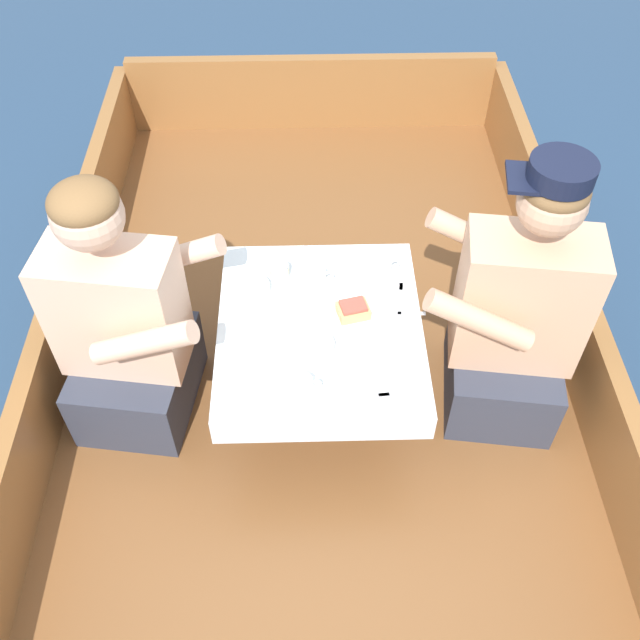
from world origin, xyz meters
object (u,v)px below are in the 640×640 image
object	(u,v)px
person_port	(125,330)
sandwich	(353,310)
coffee_cup_port	(382,264)
tin_can	(279,270)
coffee_cup_starboard	(303,384)
person_starboard	(514,319)
coffee_cup_center	(315,276)

from	to	relation	value
person_port	sandwich	bearing A→B (deg)	10.74
coffee_cup_port	tin_can	world-z (taller)	coffee_cup_port
person_port	sandwich	distance (m)	0.74
coffee_cup_starboard	tin_can	xyz separation A→B (m)	(-0.08, 0.48, 0.00)
person_starboard	coffee_cup_starboard	world-z (taller)	person_starboard
coffee_cup_starboard	sandwich	bearing A→B (deg)	60.35
person_port	coffee_cup_center	xyz separation A→B (m)	(0.62, 0.19, 0.04)
person_starboard	coffee_cup_center	distance (m)	0.67
coffee_cup_port	coffee_cup_starboard	bearing A→B (deg)	-119.03
person_port	person_starboard	xyz separation A→B (m)	(1.26, -0.00, 0.02)
coffee_cup_center	tin_can	bearing A→B (deg)	165.94
person_port	coffee_cup_port	size ratio (longest dim) A/B	9.90
person_port	person_starboard	distance (m)	1.26
person_starboard	coffee_cup_starboard	xyz separation A→B (m)	(-0.69, -0.26, 0.02)
coffee_cup_starboard	person_port	bearing A→B (deg)	155.52
coffee_cup_starboard	tin_can	bearing A→B (deg)	98.92
coffee_cup_port	tin_can	size ratio (longest dim) A/B	1.46
person_port	tin_can	world-z (taller)	person_port
person_port	person_starboard	world-z (taller)	person_starboard
tin_can	person_starboard	bearing A→B (deg)	-16.21
coffee_cup_center	person_port	bearing A→B (deg)	-162.84
sandwich	person_starboard	bearing A→B (deg)	-3.23
coffee_cup_center	tin_can	size ratio (longest dim) A/B	1.58
sandwich	coffee_cup_port	size ratio (longest dim) A/B	1.16
person_starboard	sandwich	size ratio (longest dim) A/B	9.01
coffee_cup_port	coffee_cup_starboard	distance (m)	0.57
person_starboard	coffee_cup_starboard	distance (m)	0.73
coffee_cup_port	tin_can	xyz separation A→B (m)	(-0.35, -0.02, -0.01)
person_port	sandwich	world-z (taller)	person_port
coffee_cup_starboard	coffee_cup_center	bearing A→B (deg)	84.39
person_port	coffee_cup_port	xyz separation A→B (m)	(0.85, 0.24, 0.04)
person_port	coffee_cup_center	bearing A→B (deg)	25.70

